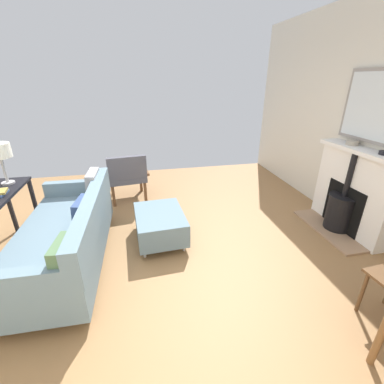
% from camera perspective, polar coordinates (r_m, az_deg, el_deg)
% --- Properties ---
extents(ground_plane, '(5.94, 5.88, 0.01)m').
position_cam_1_polar(ground_plane, '(3.31, -11.28, -12.25)').
color(ground_plane, olive).
extents(wall_left, '(0.12, 5.88, 2.89)m').
position_cam_1_polar(wall_left, '(3.98, 35.88, 12.62)').
color(wall_left, beige).
rests_on(wall_left, ground).
extents(fireplace, '(0.56, 1.25, 1.12)m').
position_cam_1_polar(fireplace, '(3.99, 31.59, -0.73)').
color(fireplace, '#9E7A5B').
rests_on(fireplace, ground).
extents(mirror_over_mantel, '(0.04, 1.17, 0.85)m').
position_cam_1_polar(mirror_over_mantel, '(3.83, 36.61, 14.69)').
color(mirror_over_mantel, gray).
extents(mantel_bowl_near, '(0.15, 0.15, 0.06)m').
position_cam_1_polar(mantel_bowl_near, '(3.99, 31.78, 9.24)').
color(mantel_bowl_near, '#9E9384').
rests_on(mantel_bowl_near, fireplace).
extents(mantel_bowl_far, '(0.11, 0.11, 0.04)m').
position_cam_1_polar(mantel_bowl_far, '(3.67, 36.65, 6.97)').
color(mantel_bowl_far, black).
rests_on(mantel_bowl_far, fireplace).
extents(sofa, '(0.91, 1.96, 0.83)m').
position_cam_1_polar(sofa, '(3.16, -25.74, -8.60)').
color(sofa, '#B2B2B7').
rests_on(sofa, ground).
extents(ottoman, '(0.63, 0.83, 0.38)m').
position_cam_1_polar(ottoman, '(3.32, -7.05, -6.88)').
color(ottoman, '#B2B2B7').
rests_on(ottoman, ground).
extents(armchair_accent, '(0.74, 0.66, 0.82)m').
position_cam_1_polar(armchair_accent, '(4.38, -14.10, 3.78)').
color(armchair_accent, brown).
rests_on(armchair_accent, ground).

